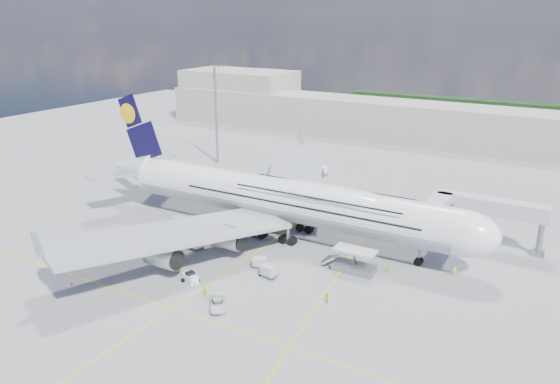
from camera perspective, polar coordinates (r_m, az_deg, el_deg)
The scene contains 31 objects.
ground at distance 90.98m, azimuth -2.95°, elevation -6.56°, with size 300.00×300.00×0.00m, color gray.
taxi_line_main at distance 90.98m, azimuth -2.95°, elevation -6.56°, with size 0.25×220.00×0.01m, color yellow.
taxi_line_cross at distance 76.91m, azimuth -11.25°, elevation -11.85°, with size 120.00×0.25×0.01m, color yellow.
taxi_line_diag at distance 93.18m, azimuth 7.73°, elevation -6.08°, with size 0.25×100.00×0.01m, color yellow.
airliner at distance 96.22m, azimuth 0.35°, elevation -0.72°, with size 77.26×79.15×23.71m.
jet_bridge at distance 96.51m, azimuth 19.14°, elevation -1.72°, with size 18.80×12.10×8.50m.
cargo_loader at distance 85.72m, azimuth 7.67°, elevation -7.41°, with size 8.53×3.20×3.67m.
light_mast at distance 144.63m, azimuth -6.70°, elevation 8.18°, with size 3.00×0.70×25.50m.
terminal at distance 173.21m, azimuth 14.47°, elevation 6.96°, with size 180.00×16.00×12.00m, color #B2AD9E.
hangar at distance 206.73m, azimuth -4.25°, elevation 10.07°, with size 40.00×22.00×18.00m, color #B2AD9E.
dolly_row_a at distance 94.52m, azimuth -12.27°, elevation -5.36°, with size 3.07×2.06×1.78m.
dolly_row_b at distance 97.46m, azimuth -12.36°, elevation -4.65°, with size 3.01×2.10×1.73m.
dolly_row_c at distance 94.29m, azimuth -8.94°, elevation -5.61°, with size 3.40×2.27×0.46m.
dolly_back at distance 104.44m, azimuth -10.63°, elevation -2.94°, with size 2.95×1.78×1.78m.
dolly_nose_far at distance 86.19m, azimuth -2.12°, elevation -7.34°, with size 2.91×1.91×1.70m.
dolly_nose_near at distance 83.32m, azimuth -1.25°, elevation -8.25°, with size 2.99×1.87×1.78m.
baggage_tug at distance 82.79m, azimuth -9.35°, elevation -8.84°, with size 3.05×2.18×1.73m.
catering_truck_inner at distance 113.44m, azimuth 3.06°, elevation -0.50°, with size 6.45×3.23×3.69m.
catering_truck_outer at distance 134.76m, azimuth 3.76°, elevation 2.46°, with size 5.84×2.50×3.42m.
service_van at distance 75.70m, azimuth -6.55°, elevation -11.57°, with size 2.07×4.50×1.25m, color silver.
crew_nose at distance 87.51m, azimuth 17.77°, elevation -7.94°, with size 0.59×0.39×1.61m, color #C5FF1A.
crew_loader at distance 76.73m, azimuth 4.88°, elevation -10.95°, with size 0.75×0.58×1.53m, color #BCF519.
crew_wing at distance 85.90m, azimuth -10.64°, elevation -7.78°, with size 1.05×0.44×1.78m, color #9CE217.
crew_van at distance 86.39m, azimuth 11.32°, elevation -7.76°, with size 0.76×0.49×1.55m, color #91E217.
crew_tug at distance 78.39m, azimuth -7.78°, elevation -10.25°, with size 1.22×0.70×1.89m, color #8FDE17.
cone_nose at distance 94.40m, azimuth 24.00°, elevation -7.06°, with size 0.51×0.51×0.64m.
cone_wing_left_inner at distance 116.87m, azimuth 2.76°, elevation -0.69°, with size 0.43×0.43×0.55m.
cone_wing_left_outer at distance 120.55m, azimuth -1.82°, elevation -0.07°, with size 0.48×0.48×0.61m.
cone_wing_right_inner at distance 99.02m, azimuth -7.93°, elevation -4.44°, with size 0.40×0.40×0.51m.
cone_wing_right_outer at distance 86.81m, azimuth -20.93°, elevation -8.91°, with size 0.44×0.44×0.56m.
cone_tail at distance 121.47m, azimuth -10.56°, elevation -0.24°, with size 0.45×0.45×0.58m.
Camera 1 is at (45.39, -69.05, 38.07)m, focal length 35.00 mm.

